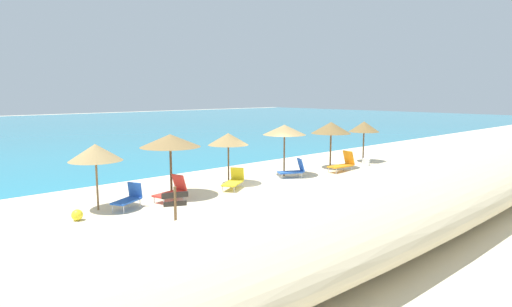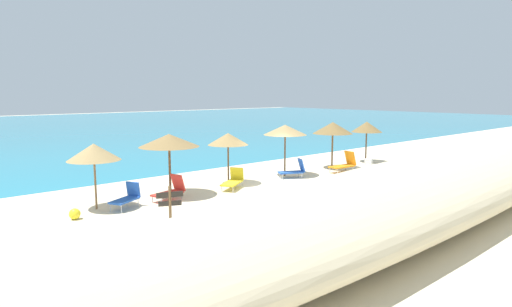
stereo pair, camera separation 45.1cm
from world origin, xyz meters
name	(u,v)px [view 2 (the right image)]	position (x,y,z in m)	size (l,w,h in m)	color
ground_plane	(281,186)	(0.00, 0.00, 0.00)	(160.00, 160.00, 0.00)	beige
sea_water	(31,130)	(0.00, 42.13, 0.00)	(160.00, 72.15, 0.01)	teal
dune_ridge	(465,177)	(3.25, -7.15, 1.07)	(43.90, 4.99, 2.14)	beige
beach_umbrella_0	(94,152)	(-8.19, 1.74, 2.19)	(1.98, 1.98, 2.52)	brown
beach_umbrella_1	(169,141)	(-4.97, 1.74, 2.39)	(2.55, 2.55, 2.67)	brown
beach_umbrella_2	(228,139)	(-1.60, 2.02, 2.20)	(1.95, 1.95, 2.49)	brown
beach_umbrella_3	(285,130)	(2.00, 1.74, 2.45)	(2.29, 2.29, 2.73)	brown
beach_umbrella_4	(333,128)	(5.67, 1.49, 2.37)	(2.30, 2.30, 2.72)	brown
beach_umbrella_5	(367,127)	(9.11, 1.53, 2.25)	(1.92, 1.92, 2.59)	brown
lounge_chair_0	(294,170)	(1.93, 0.99, 0.41)	(1.47, 1.12, 1.00)	blue
lounge_chair_1	(171,190)	(-5.30, 1.14, 0.41)	(1.52, 0.93, 1.02)	red
lounge_chair_2	(127,197)	(-7.23, 1.11, 0.43)	(1.38, 1.09, 0.95)	blue
lounge_chair_3	(344,164)	(5.25, 0.29, 0.47)	(1.66, 0.79, 1.15)	orange
lounge_chair_4	(233,180)	(-2.01, 1.12, 0.37)	(1.61, 1.33, 0.91)	yellow
wooden_signpost	(170,205)	(-7.60, -2.71, 0.93)	(0.81, 0.34, 1.53)	brown
beach_ball	(75,214)	(-9.30, 0.89, 0.20)	(0.39, 0.39, 0.39)	yellow
cooler_box	(368,162)	(8.00, 0.58, 0.22)	(0.41, 0.33, 0.43)	white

